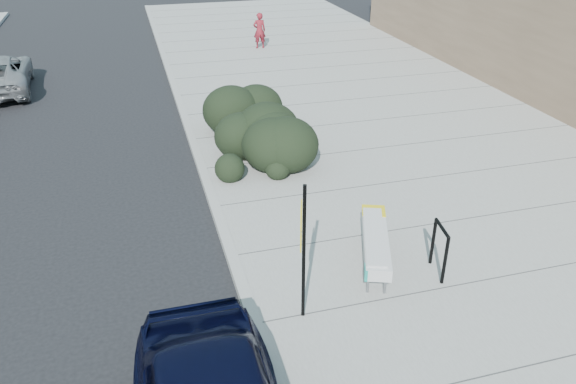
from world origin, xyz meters
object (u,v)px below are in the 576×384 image
(bench, at_px, (375,241))
(bike_rack, at_px, (440,245))
(pedestrian, at_px, (259,31))
(sign_post, at_px, (303,245))

(bench, bearing_deg, bike_rack, -8.05)
(bike_rack, height_order, pedestrian, pedestrian)
(bike_rack, bearing_deg, sign_post, -161.45)
(pedestrian, bearing_deg, sign_post, 78.67)
(pedestrian, bearing_deg, bench, 83.74)
(bike_rack, relative_size, pedestrian, 0.64)
(bike_rack, xyz_separation_m, pedestrian, (0.77, 17.28, 0.17))
(sign_post, bearing_deg, bench, 48.61)
(bench, xyz_separation_m, bike_rack, (1.00, -0.55, 0.06))
(sign_post, xyz_separation_m, pedestrian, (3.48, 17.72, -0.61))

